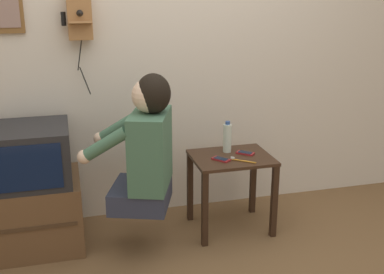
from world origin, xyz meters
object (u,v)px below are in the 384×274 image
Objects in this scene: television at (24,155)px; toothbrush at (241,160)px; water_bottle at (227,138)px; person at (146,147)px; cell_phone_held at (221,159)px; cell_phone_spare at (245,153)px; wall_phone_antique at (79,15)px.

television is 1.43m from toothbrush.
water_bottle is at bearing 47.24° from toothbrush.
person reaches higher than cell_phone_held.
television reaches higher than cell_phone_spare.
cell_phone_held is 1.02× the size of cell_phone_spare.
television is at bearing 129.62° from cell_phone_spare.
wall_phone_antique is at bearing 164.04° from water_bottle.
toothbrush is (0.66, 0.04, -0.17)m from person.
water_bottle is (0.10, 0.15, 0.10)m from cell_phone_held.
television is 4.33× the size of cell_phone_spare.
wall_phone_antique is at bearing 115.11° from cell_phone_held.
cell_phone_spare is (1.07, -0.35, -0.95)m from wall_phone_antique.
person is 0.68m from toothbrush.
cell_phone_spare is at bearing 8.58° from toothbrush.
television is 3.90× the size of toothbrush.
person is 1.19× the size of wall_phone_antique.
wall_phone_antique reaches higher than water_bottle.
person is 6.56× the size of cell_phone_spare.
person is 0.57m from cell_phone_held.
water_bottle is (0.96, -0.28, -0.85)m from wall_phone_antique.
cell_phone_spare is (1.49, -0.07, -0.10)m from television.
toothbrush is at bearing -26.18° from wall_phone_antique.
water_bottle reaches higher than toothbrush.
water_bottle is (1.38, 0.01, 0.00)m from television.
person is at bearing 132.77° from toothbrush.
wall_phone_antique is 1.35m from cell_phone_held.
television is 1.29m from cell_phone_held.
wall_phone_antique is at bearing 34.23° from television.
person is at bearing -57.77° from wall_phone_antique.
cell_phone_held is (1.28, -0.15, -0.10)m from television.
cell_phone_spare is at bearing -18.20° from wall_phone_antique.
cell_phone_held is at bearing 152.90° from cell_phone_spare.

